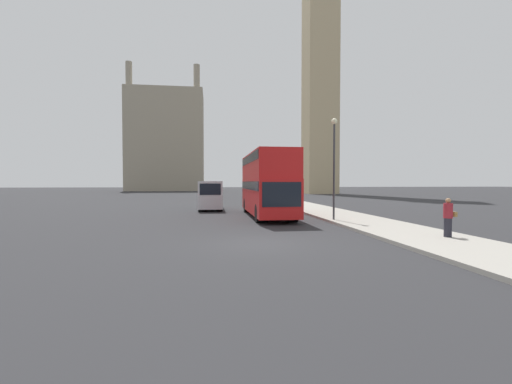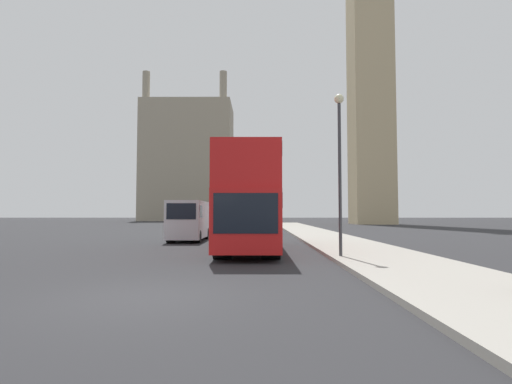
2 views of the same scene
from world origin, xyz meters
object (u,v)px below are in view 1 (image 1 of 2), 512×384
Objects in this scene: clock_tower at (320,16)px; street_lamp at (334,154)px; red_double_decker_bus at (267,182)px; white_van at (210,195)px; parked_sedan at (209,194)px; pedestrian at (448,218)px.

clock_tower is 11.74× the size of street_lamp.
red_double_decker_bus reaches higher than white_van.
red_double_decker_bus is 7.63m from white_van.
clock_tower is at bearing 38.90° from parked_sedan.
clock_tower is 46.35m from parked_sedan.
parked_sedan is (-4.08, 27.19, -1.77)m from red_double_decker_bus.
clock_tower is 59.96m from red_double_decker_bus.
red_double_decker_bus is (-18.71, -45.59, -34.15)m from clock_tower.
street_lamp is 1.39× the size of parked_sedan.
parked_sedan is at bearing 98.54° from red_double_decker_bus.
red_double_decker_bus is at bearing 133.52° from street_lamp.
red_double_decker_bus is 5.33m from street_lamp.
white_van is 0.87× the size of street_lamp.
red_double_decker_bus is at bearing -81.46° from parked_sedan.
street_lamp reaches higher than red_double_decker_bus.
red_double_decker_bus is at bearing 118.74° from pedestrian.
red_double_decker_bus is 1.91× the size of white_van.
red_double_decker_bus reaches higher than pedestrian.
pedestrian is at bearing -60.29° from white_van.
parked_sedan is (-7.57, 30.86, -3.45)m from street_lamp.
pedestrian is 0.26× the size of street_lamp.
red_double_decker_bus reaches higher than parked_sedan.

